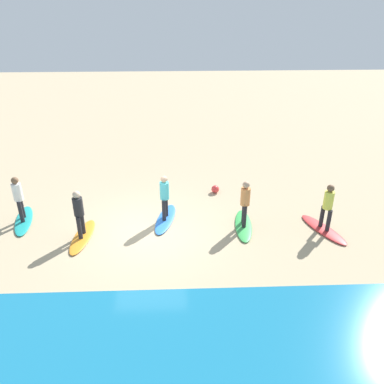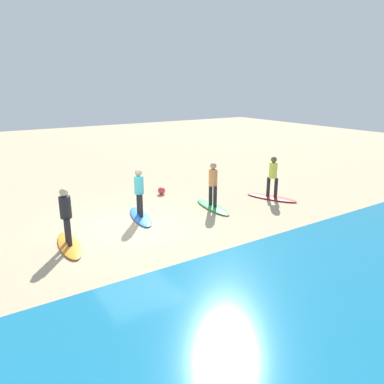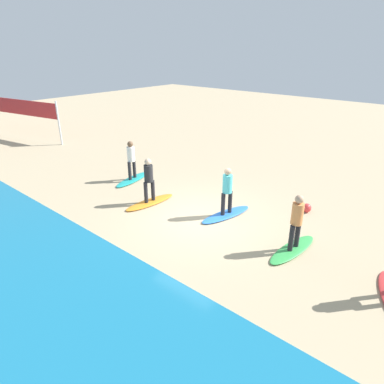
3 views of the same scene
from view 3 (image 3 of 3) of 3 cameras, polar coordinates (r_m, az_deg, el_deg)
name	(u,v)px [view 3 (image 3 of 3)]	position (r m, az deg, el deg)	size (l,w,h in m)	color
ground_plane	(200,218)	(11.67, 1.39, -4.39)	(60.00, 60.00, 0.00)	tan
surfboard_green	(293,249)	(10.34, 16.33, -9.10)	(2.10, 0.56, 0.09)	green
surfer_green	(297,218)	(9.86, 16.97, -4.21)	(0.32, 0.46, 1.64)	#232328
surfboard_blue	(226,214)	(11.88, 5.67, -3.72)	(2.10, 0.56, 0.09)	blue
surfer_blue	(227,188)	(11.47, 5.86, 0.69)	(0.32, 0.45, 1.64)	#232328
surfboard_orange	(150,202)	(12.81, -6.97, -1.69)	(2.10, 0.56, 0.09)	orange
surfer_orange	(149,177)	(12.43, -7.19, 2.46)	(0.32, 0.46, 1.64)	#232328
surfboard_teal	(133,179)	(15.10, -9.79, 2.09)	(2.10, 0.56, 0.09)	teal
surfer_teal	(131,157)	(14.77, -10.05, 5.68)	(0.32, 0.45, 1.64)	#232328
volleyball_net	(8,107)	(24.95, -28.23, 12.27)	(8.93, 1.85, 2.50)	silver
beach_ball	(307,208)	(12.68, 18.48, -2.52)	(0.31, 0.31, 0.31)	#E53838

